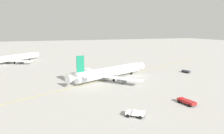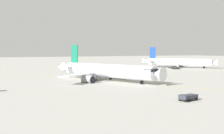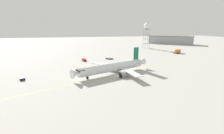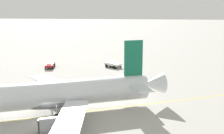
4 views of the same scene
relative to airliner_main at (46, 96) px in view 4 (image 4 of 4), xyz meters
name	(u,v)px [view 4 (image 4 of 4)]	position (x,y,z in m)	size (l,w,h in m)	color
ground_plane	(50,121)	(-2.92, -1.44, -2.90)	(600.00, 600.00, 0.00)	#ADAAA3
airliner_main	(46,96)	(0.00, 0.00, 0.00)	(32.08, 38.40, 11.39)	silver
ops_pickup_truck	(50,65)	(34.38, 10.01, -2.09)	(5.64, 2.73, 1.41)	#232326
pushback_tug_truck	(113,64)	(36.68, -6.76, -2.10)	(4.49, 4.87, 1.30)	#232326
taxiway_centreline	(59,115)	(-0.26, -2.13, -2.90)	(73.36, 151.09, 0.01)	yellow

